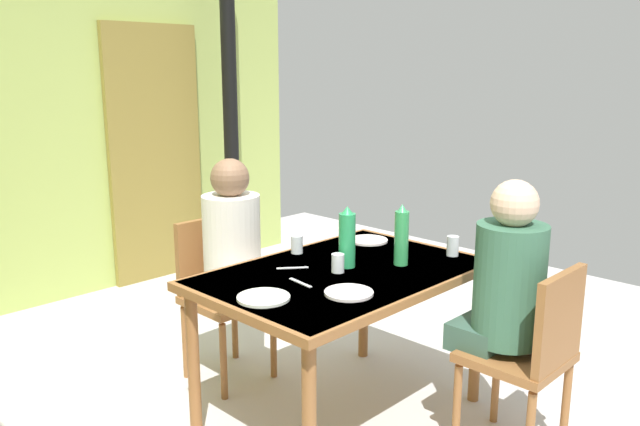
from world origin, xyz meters
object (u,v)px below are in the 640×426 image
dining_table (343,286)px  chair_near_diner (532,352)px  person_near_diner (506,280)px  person_far_diner (234,242)px  water_bottle_green_far (347,238)px  water_bottle_green_near (401,236)px  chair_far_diner (220,288)px

dining_table → chair_near_diner: size_ratio=1.52×
person_near_diner → person_far_diner: same height
person_near_diner → water_bottle_green_far: person_near_diner is taller
water_bottle_green_near → water_bottle_green_far: (-0.20, 0.16, -0.00)m
chair_far_diner → person_far_diner: 0.31m
chair_far_diner → water_bottle_green_far: bearing=103.2°
person_near_diner → chair_near_diner: bearing=-90.0°
water_bottle_green_near → person_far_diner: bearing=115.8°
chair_far_diner → water_bottle_green_far: 0.88m
dining_table → water_bottle_green_far: size_ratio=4.54×
dining_table → person_near_diner: 0.74m
dining_table → water_bottle_green_far: 0.22m
dining_table → chair_far_diner: 0.82m
dining_table → chair_far_diner: bearing=98.8°
dining_table → water_bottle_green_near: bearing=-27.4°
person_near_diner → person_far_diner: 1.39m
water_bottle_green_far → person_near_diner: bearing=-69.5°
person_near_diner → chair_far_diner: bearing=106.7°
person_far_diner → chair_near_diner: bearing=106.7°
dining_table → chair_far_diner: chair_far_diner is taller
dining_table → person_far_diner: 0.68m
chair_far_diner → water_bottle_green_near: size_ratio=2.95×
chair_near_diner → water_bottle_green_far: 0.95m
chair_far_diner → chair_near_diner: bearing=105.3°
chair_near_diner → person_near_diner: bearing=90.0°
dining_table → person_near_diner: person_near_diner is taller
person_near_diner → person_far_diner: bearing=108.3°
chair_near_diner → person_near_diner: person_near_diner is taller
dining_table → chair_near_diner: bearing=-68.5°
chair_far_diner → person_near_diner: person_near_diner is taller
dining_table → chair_near_diner: (0.31, -0.79, -0.17)m
chair_near_diner → dining_table: bearing=111.5°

